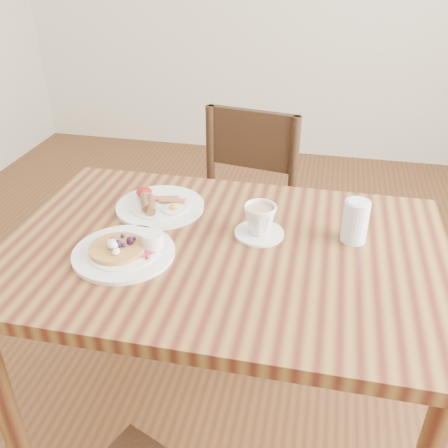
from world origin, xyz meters
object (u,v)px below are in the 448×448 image
dining_table (224,275)px  water_glass (355,221)px  chair_far (240,212)px  breakfast_plate (159,205)px  teacup_saucer (260,221)px  pancake_plate (125,250)px

dining_table → water_glass: (0.34, 0.11, 0.16)m
chair_far → breakfast_plate: bearing=79.9°
dining_table → water_glass: water_glass is taller
chair_far → teacup_saucer: (0.16, -0.56, 0.30)m
dining_table → pancake_plate: 0.29m
pancake_plate → breakfast_plate: (0.00, 0.26, -0.00)m
pancake_plate → water_glass: water_glass is taller
breakfast_plate → water_glass: (0.58, -0.06, 0.05)m
pancake_plate → teacup_saucer: 0.37m
chair_far → pancake_plate: (-0.17, -0.73, 0.27)m
dining_table → water_glass: size_ratio=10.02×
dining_table → teacup_saucer: bearing=43.2°
dining_table → breakfast_plate: 0.31m
chair_far → water_glass: bearing=137.4°
teacup_saucer → breakfast_plate: bearing=165.3°
teacup_saucer → water_glass: bearing=5.9°
breakfast_plate → teacup_saucer: size_ratio=1.93×
pancake_plate → water_glass: bearing=18.9°
pancake_plate → teacup_saucer: (0.33, 0.17, 0.03)m
chair_far → teacup_saucer: chair_far is taller
breakfast_plate → dining_table: bearing=-34.3°
breakfast_plate → water_glass: water_glass is taller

